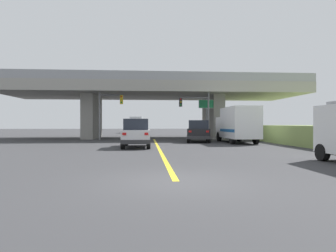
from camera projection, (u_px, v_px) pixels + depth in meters
ground at (153, 138)px, 35.01m from camera, size 160.00×160.00×0.00m
overpass_bridge at (153, 95)px, 34.99m from camera, size 34.40×10.99×7.12m
lane_divider_stripe at (158, 148)px, 20.29m from camera, size 0.20×24.16×0.01m
suv_lead at (136, 133)px, 20.68m from camera, size 1.94×4.47×2.02m
suv_crossing at (198, 131)px, 27.19m from camera, size 2.76×4.90×2.02m
box_truck at (237, 124)px, 25.87m from camera, size 2.33×6.53×3.14m
traffic_signal_nearside at (198, 109)px, 30.91m from camera, size 3.25×0.36×5.26m
traffic_signal_farside at (108, 108)px, 30.73m from camera, size 2.55×0.36×5.34m
highway_sign at (207, 109)px, 32.26m from camera, size 1.82×0.17×4.57m
semi_truck_distant at (136, 125)px, 57.88m from camera, size 2.33×6.76×3.14m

